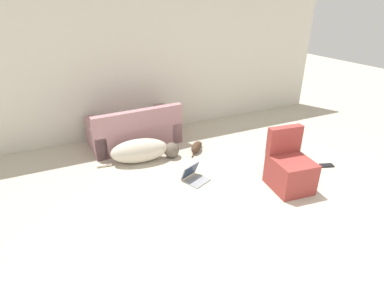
# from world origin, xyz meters

# --- Properties ---
(ground_plane) EXTENTS (20.00, 20.00, 0.00)m
(ground_plane) POSITION_xyz_m (0.00, 0.00, 0.00)
(ground_plane) COLOR #BCB29E
(wall_back) EXTENTS (7.48, 0.06, 2.79)m
(wall_back) POSITION_xyz_m (0.00, 3.84, 1.40)
(wall_back) COLOR beige
(wall_back) RESTS_ON ground_plane
(couch) EXTENTS (1.68, 0.97, 0.77)m
(couch) POSITION_xyz_m (-0.86, 3.29, 0.26)
(couch) COLOR #A3757A
(couch) RESTS_ON ground_plane
(dog) EXTENTS (1.41, 0.49, 0.41)m
(dog) POSITION_xyz_m (-0.91, 2.53, 0.20)
(dog) COLOR beige
(dog) RESTS_ON ground_plane
(cat) EXTENTS (0.40, 0.43, 0.18)m
(cat) POSITION_xyz_m (0.07, 2.49, 0.08)
(cat) COLOR #473323
(cat) RESTS_ON ground_plane
(laptop_open) EXTENTS (0.44, 0.44, 0.24)m
(laptop_open) POSITION_xyz_m (-0.39, 1.64, 0.08)
(laptop_open) COLOR gray
(laptop_open) RESTS_ON ground_plane
(book_black) EXTENTS (0.24, 0.17, 0.02)m
(book_black) POSITION_xyz_m (1.79, 1.08, 0.01)
(book_black) COLOR black
(book_black) RESTS_ON ground_plane
(side_chair) EXTENTS (0.59, 0.66, 0.87)m
(side_chair) POSITION_xyz_m (0.78, 0.89, 0.30)
(side_chair) COLOR #993833
(side_chair) RESTS_ON ground_plane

